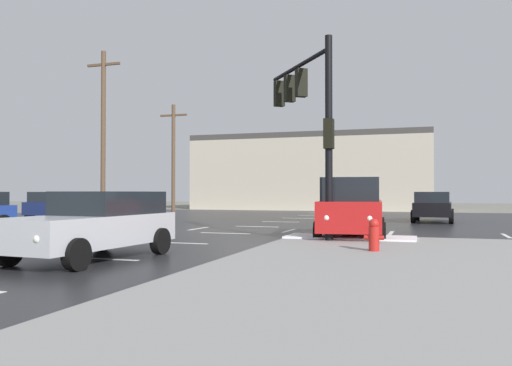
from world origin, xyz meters
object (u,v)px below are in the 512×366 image
Objects in this scene: fire_hydrant at (374,235)px; suv_red at (352,207)px; traffic_signal_mast at (308,107)px; sedan_black at (433,206)px; utility_pole_distant at (173,156)px; utility_pole_far at (103,131)px; sedan_silver at (96,223)px; sedan_navy at (59,205)px.

fire_hydrant is 0.16× the size of suv_red.
traffic_signal_mast is at bearing -57.26° from suv_red.
fire_hydrant is at bearing 177.31° from sedan_black.
utility_pole_distant reaches higher than traffic_signal_mast.
sedan_black is 19.20m from utility_pole_far.
traffic_signal_mast is 1.24× the size of suv_red.
utility_pole_distant reaches higher than sedan_silver.
suv_red is at bearing 149.23° from sedan_silver.
utility_pole_distant is at bearing 126.94° from fire_hydrant.
traffic_signal_mast reaches higher than suv_red.
sedan_navy is 5.01m from utility_pole_far.
traffic_signal_mast is 8.08m from sedan_silver.
sedan_black is at bearing 7.17° from utility_pole_far.
suv_red reaches higher than sedan_navy.
sedan_silver is (-3.73, -6.24, -3.51)m from traffic_signal_mast.
traffic_signal_mast is 17.56m from utility_pole_far.
traffic_signal_mast is at bearing 164.76° from sedan_black.
sedan_navy is (-16.10, 7.92, -3.51)m from traffic_signal_mast.
sedan_black is at bearing 161.22° from suv_red.
sedan_silver and sedan_navy have the same top height.
utility_pole_distant is at bearing -152.87° from sedan_silver.
sedan_black is at bearing 161.06° from sedan_silver.
sedan_navy is at bearing 27.26° from traffic_signal_mast.
utility_pole_distant is at bearing 89.76° from utility_pole_far.
utility_pole_far is at bearing -45.27° from sedan_navy.
utility_pole_far reaches higher than suv_red.
sedan_silver is 18.80m from sedan_navy.
sedan_black is 19.99m from utility_pole_distant.
sedan_black is 0.46× the size of utility_pole_far.
utility_pole_far is 9.05m from utility_pole_distant.
suv_red is (-2.75, -11.18, 0.24)m from sedan_black.
utility_pole_far is at bearing -142.19° from sedan_silver.
fire_hydrant is 21.86m from sedan_navy.
fire_hydrant is 22.18m from utility_pole_far.
utility_pole_distant is (0.04, 9.01, -0.89)m from utility_pole_far.
sedan_silver is 0.93× the size of suv_red.
utility_pole_far is at bearing 141.48° from fire_hydrant.
fire_hydrant is 0.10× the size of utility_pole_distant.
sedan_silver is 0.46× the size of utility_pole_far.
sedan_navy is (-12.37, 14.16, 0.00)m from sedan_silver.
utility_pole_far reaches higher than fire_hydrant.
sedan_silver is at bearing -56.08° from utility_pole_far.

